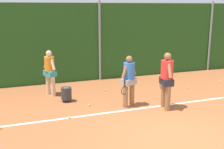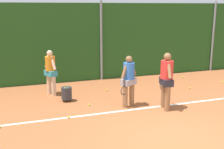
{
  "view_description": "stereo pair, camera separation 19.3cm",
  "coord_description": "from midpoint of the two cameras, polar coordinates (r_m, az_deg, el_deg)",
  "views": [
    {
      "loc": [
        -3.64,
        -5.64,
        3.2
      ],
      "look_at": [
        -0.56,
        2.94,
        0.99
      ],
      "focal_mm": 45.18,
      "sensor_mm": 36.0,
      "label": 1
    },
    {
      "loc": [
        -3.46,
        -5.7,
        3.2
      ],
      "look_at": [
        -0.56,
        2.94,
        0.99
      ],
      "focal_mm": 45.18,
      "sensor_mm": 36.0,
      "label": 2
    }
  ],
  "objects": [
    {
      "name": "player_foreground_near",
      "position": [
        8.99,
        11.55,
        -0.71
      ],
      "size": [
        0.4,
        0.83,
        1.82
      ],
      "rotation": [
        0.0,
        0.0,
        1.39
      ],
      "color": "#8C603D",
      "rests_on": "ground_plane"
    },
    {
      "name": "ground_plane",
      "position": [
        8.9,
        6.36,
        -7.55
      ],
      "size": [
        31.06,
        31.06,
        0.0
      ],
      "primitive_type": "plane",
      "color": "#A85B33"
    },
    {
      "name": "tennis_ball_4",
      "position": [
        8.29,
        -21.17,
        -9.84
      ],
      "size": [
        0.07,
        0.07,
        0.07
      ],
      "primitive_type": "sphere",
      "color": "#CCDB33",
      "rests_on": "ground_plane"
    },
    {
      "name": "hedge_fence_backdrop",
      "position": [
        12.53,
        -1.95,
        6.62
      ],
      "size": [
        20.19,
        0.25,
        3.35
      ],
      "primitive_type": "cube",
      "color": "#23511E",
      "rests_on": "ground_plane"
    },
    {
      "name": "player_midcourt",
      "position": [
        9.11,
        4.0,
        -0.81
      ],
      "size": [
        0.69,
        0.49,
        1.68
      ],
      "rotation": [
        0.0,
        0.0,
        3.62
      ],
      "color": "#8C603D",
      "rests_on": "ground_plane"
    },
    {
      "name": "fence_post_center",
      "position": [
        12.36,
        -1.72,
        6.76
      ],
      "size": [
        0.1,
        0.1,
        3.45
      ],
      "primitive_type": "cylinder",
      "color": "gray",
      "rests_on": "ground_plane"
    },
    {
      "name": "player_backcourt_far",
      "position": [
        10.5,
        -11.82,
        0.88
      ],
      "size": [
        0.47,
        0.65,
        1.67
      ],
      "rotation": [
        0.0,
        0.0,
        2.01
      ],
      "color": "beige",
      "rests_on": "ground_plane"
    },
    {
      "name": "fence_post_right",
      "position": [
        15.1,
        20.12,
        7.2
      ],
      "size": [
        0.1,
        0.1,
        3.45
      ],
      "primitive_type": "cylinder",
      "color": "gray",
      "rests_on": "ground_plane"
    },
    {
      "name": "ball_hopper",
      "position": [
        9.84,
        -8.62,
        -3.75
      ],
      "size": [
        0.36,
        0.36,
        0.51
      ],
      "color": "#2D2D33",
      "rests_on": "ground_plane"
    },
    {
      "name": "tennis_ball_0",
      "position": [
        13.39,
        14.57,
        -0.51
      ],
      "size": [
        0.07,
        0.07,
        0.07
      ],
      "primitive_type": "sphere",
      "color": "#CCDB33",
      "rests_on": "ground_plane"
    },
    {
      "name": "tennis_ball_10",
      "position": [
        8.46,
        -8.11,
        -8.52
      ],
      "size": [
        0.07,
        0.07,
        0.07
      ],
      "primitive_type": "sphere",
      "color": "#CCDB33",
      "rests_on": "ground_plane"
    },
    {
      "name": "court_baseline_paint",
      "position": [
        9.12,
        5.68,
        -6.97
      ],
      "size": [
        14.75,
        0.1,
        0.01
      ],
      "primitive_type": "cube",
      "color": "white",
      "rests_on": "ground_plane"
    },
    {
      "name": "tennis_ball_1",
      "position": [
        13.03,
        21.75,
        -1.45
      ],
      "size": [
        0.07,
        0.07,
        0.07
      ],
      "primitive_type": "sphere",
      "color": "#CCDB33",
      "rests_on": "ground_plane"
    },
    {
      "name": "tennis_ball_2",
      "position": [
        10.97,
        -0.64,
        -3.17
      ],
      "size": [
        0.07,
        0.07,
        0.07
      ],
      "primitive_type": "sphere",
      "color": "#CCDB33",
      "rests_on": "ground_plane"
    },
    {
      "name": "tennis_ball_7",
      "position": [
        9.4,
        -4.11,
        -6.11
      ],
      "size": [
        0.07,
        0.07,
        0.07
      ],
      "primitive_type": "sphere",
      "color": "#CCDB33",
      "rests_on": "ground_plane"
    },
    {
      "name": "tennis_ball_9",
      "position": [
        11.7,
        15.96,
        -2.64
      ],
      "size": [
        0.07,
        0.07,
        0.07
      ],
      "primitive_type": "sphere",
      "color": "#CCDB33",
      "rests_on": "ground_plane"
    }
  ]
}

